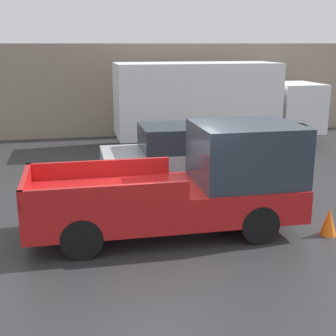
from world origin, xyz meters
TOP-DOWN VIEW (x-y plane):
  - ground_plane at (0.00, 0.00)m, footprint 60.00×60.00m
  - building_wall at (0.00, 11.01)m, footprint 28.00×0.15m
  - pickup_truck at (0.57, 0.12)m, footprint 5.59×2.03m
  - car at (1.16, 3.84)m, footprint 4.38×1.97m
  - delivery_truck at (3.50, 8.39)m, footprint 7.99×2.41m
  - newspaper_box at (1.02, 10.69)m, footprint 0.45×0.40m
  - traffic_cone at (3.27, -0.69)m, footprint 0.33×0.33m

SIDE VIEW (x-z plane):
  - ground_plane at x=0.00m, z-range 0.00..0.00m
  - traffic_cone at x=3.27m, z-range 0.00..0.58m
  - newspaper_box at x=1.02m, z-range 0.00..0.95m
  - car at x=1.16m, z-range 0.00..1.61m
  - pickup_truck at x=0.57m, z-range -0.09..2.17m
  - delivery_truck at x=3.50m, z-range 0.13..3.29m
  - building_wall at x=0.00m, z-range 0.00..3.85m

